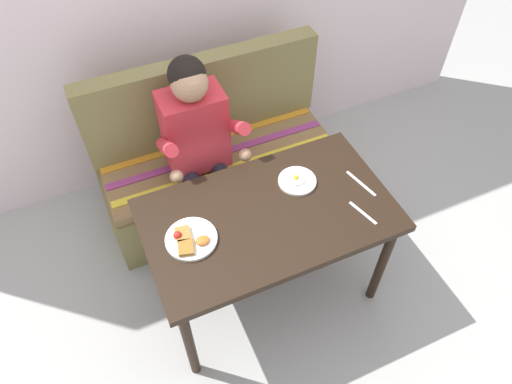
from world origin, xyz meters
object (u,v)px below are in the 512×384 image
(couch, at_px, (217,164))
(plate_breakfast, at_px, (190,240))
(plate_eggs, at_px, (297,181))
(person, at_px, (199,141))
(knife, at_px, (361,183))
(fork, at_px, (363,213))
(table, at_px, (268,223))

(couch, height_order, plate_breakfast, couch)
(plate_eggs, bearing_deg, person, 127.08)
(knife, bearing_deg, couch, 109.34)
(fork, xyz_separation_m, knife, (0.09, 0.16, 0.00))
(plate_breakfast, xyz_separation_m, fork, (0.80, -0.18, -0.01))
(couch, height_order, knife, couch)
(person, bearing_deg, plate_breakfast, -112.86)
(couch, relative_size, knife, 7.20)
(person, relative_size, knife, 6.06)
(person, distance_m, plate_eggs, 0.59)
(table, distance_m, plate_eggs, 0.26)
(person, height_order, fork, person)
(plate_eggs, distance_m, knife, 0.32)
(plate_eggs, relative_size, fork, 1.13)
(fork, bearing_deg, knife, 44.95)
(plate_breakfast, bearing_deg, table, 0.88)
(plate_eggs, height_order, fork, plate_eggs)
(table, xyz_separation_m, person, (-0.14, 0.59, 0.09))
(knife, bearing_deg, plate_eggs, 140.83)
(table, bearing_deg, fork, -24.21)
(plate_eggs, xyz_separation_m, fork, (0.20, -0.30, -0.01))
(table, height_order, plate_eggs, plate_eggs)
(plate_eggs, relative_size, knife, 0.96)
(couch, xyz_separation_m, plate_eggs, (0.21, -0.64, 0.41))
(plate_breakfast, relative_size, fork, 1.40)
(couch, distance_m, fork, 1.11)
(plate_eggs, distance_m, fork, 0.36)
(couch, bearing_deg, fork, -66.65)
(couch, distance_m, plate_breakfast, 0.96)
(table, bearing_deg, plate_breakfast, -179.12)
(table, height_order, couch, couch)
(plate_breakfast, distance_m, knife, 0.89)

